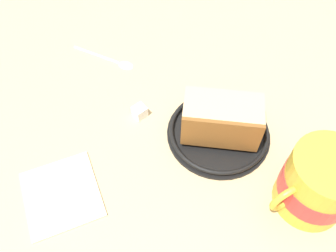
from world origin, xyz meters
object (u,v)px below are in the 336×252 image
cake_slice (221,120)px  folded_napkin (61,194)px  small_plate (219,132)px  teaspoon (115,60)px  sugar_cube (140,112)px  tea_mug (318,183)px

cake_slice → folded_napkin: cake_slice is taller
small_plate → teaspoon: bearing=-141.2°
cake_slice → teaspoon: (-19.24, -15.16, -3.94)cm
cake_slice → small_plate: bearing=164.2°
folded_napkin → sugar_cube: bearing=134.8°
small_plate → tea_mug: 16.75cm
tea_mug → folded_napkin: 35.31cm
cake_slice → teaspoon: cake_slice is taller
cake_slice → teaspoon: size_ratio=1.13×
teaspoon → sugar_cube: sugar_cube is taller
teaspoon → folded_napkin: bearing=-20.1°
tea_mug → folded_napkin: size_ratio=1.11×
cake_slice → sugar_cube: cake_slice is taller
small_plate → cake_slice: bearing=-15.8°
cake_slice → teaspoon: bearing=-141.8°
tea_mug → sugar_cube: tea_mug is taller
sugar_cube → teaspoon: bearing=-166.4°
small_plate → folded_napkin: (6.83, -24.68, -0.42)cm
small_plate → folded_napkin: bearing=-74.5°
tea_mug → folded_napkin: (-6.02, -34.44, -4.94)cm
tea_mug → sugar_cube: 28.96cm
cake_slice → tea_mug: size_ratio=1.05×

